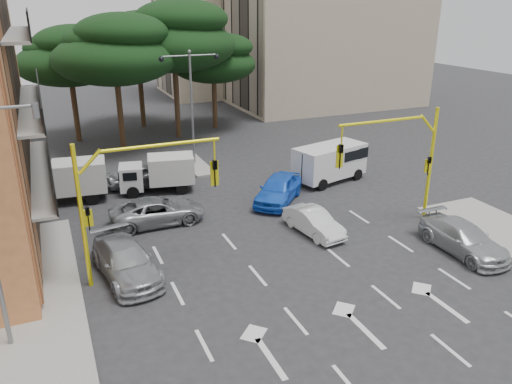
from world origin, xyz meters
TOP-DOWN VIEW (x-y plane):
  - ground at (0.00, 0.00)m, footprint 120.00×120.00m
  - median_strip at (0.00, 16.00)m, footprint 1.40×6.00m
  - apartment_beige_near at (19.95, 32.00)m, footprint 20.20×12.15m
  - apartment_beige_far at (12.95, 44.00)m, footprint 16.20×12.15m
  - pine_left_near at (-3.94, 21.96)m, footprint 9.15×9.15m
  - pine_center at (1.06, 23.96)m, footprint 9.98×9.98m
  - pine_left_far at (-6.94, 25.96)m, footprint 8.32×8.32m
  - pine_right at (5.06, 25.96)m, footprint 7.49×7.49m
  - pine_back at (-0.94, 28.96)m, footprint 9.15×9.15m
  - signal_mast_right at (6.80, 1.99)m, footprint 5.79×0.37m
  - signal_mast_left at (-6.80, 1.99)m, footprint 5.79×0.37m
  - street_lamp_center at (0.00, 16.00)m, footprint 4.16×0.36m
  - car_white_hatch at (2.22, 2.71)m, footprint 1.82×3.89m
  - car_blue_compact at (2.42, 7.21)m, footprint 4.51×4.66m
  - car_silver_wagon at (-7.11, 2.17)m, footprint 2.68×5.19m
  - car_silver_cross_a at (-4.65, 7.00)m, footprint 4.91×2.28m
  - car_silver_cross_b at (-4.33, 13.00)m, footprint 4.37×1.81m
  - car_silver_parked at (7.60, -1.75)m, footprint 1.99×4.75m
  - van_white at (7.02, 9.21)m, footprint 5.16×3.26m
  - box_truck_a at (-8.89, 12.05)m, footprint 5.07×2.58m
  - box_truck_b at (-3.56, 11.63)m, footprint 4.78×2.71m

SIDE VIEW (x-z plane):
  - ground at x=0.00m, z-range 0.00..0.00m
  - median_strip at x=0.00m, z-range 0.00..0.15m
  - car_white_hatch at x=2.22m, z-range 0.00..1.23m
  - car_silver_cross_a at x=-4.65m, z-range 0.00..1.36m
  - car_silver_parked at x=7.60m, z-range 0.00..1.37m
  - car_silver_wagon at x=-7.11m, z-range 0.00..1.44m
  - car_silver_cross_b at x=-4.33m, z-range 0.00..1.48m
  - car_blue_compact at x=2.42m, z-range 0.00..1.58m
  - box_truck_b at x=-3.56m, z-range 0.00..2.21m
  - van_white at x=7.02m, z-range 0.00..2.39m
  - box_truck_a at x=-8.89m, z-range 0.00..2.40m
  - signal_mast_right at x=6.80m, z-range 0.88..6.88m
  - signal_mast_left at x=-6.80m, z-range 0.88..6.88m
  - street_lamp_center at x=0.00m, z-range 1.54..9.31m
  - pine_right at x=5.06m, z-range 2.03..10.40m
  - pine_left_far at x=-6.94m, z-range 2.26..11.56m
  - pine_left_near at x=-3.94m, z-range 2.49..12.72m
  - pine_back at x=-0.94m, z-range 2.49..12.72m
  - pine_center at x=1.06m, z-range 2.72..13.88m
  - apartment_beige_far at x=12.95m, z-range 0.00..16.70m
  - apartment_beige_near at x=19.95m, z-range 0.00..18.70m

